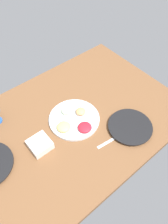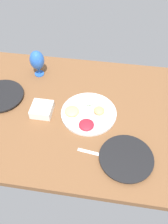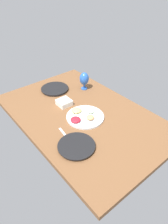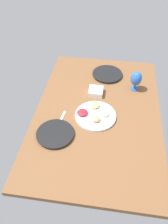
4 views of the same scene
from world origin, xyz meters
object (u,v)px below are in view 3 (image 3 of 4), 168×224
dinner_plate_right (76,146)px  hurricane_glass_blue (84,79)px  fruit_platter (84,116)px  square_bowl_white (64,102)px  dinner_plate_left (55,89)px

dinner_plate_right → hurricane_glass_blue: size_ratio=1.49×
dinner_plate_right → fruit_platter: size_ratio=0.85×
fruit_platter → square_bowl_white: same height
dinner_plate_left → dinner_plate_right: (82.16, -33.70, -0.05)cm
square_bowl_white → fruit_platter: bearing=4.6°
fruit_platter → square_bowl_white: bearing=-175.4°
dinner_plate_left → dinner_plate_right: bearing=-22.3°
dinner_plate_left → hurricane_glass_blue: size_ratio=1.53×
fruit_platter → dinner_plate_left: bearing=174.0°
hurricane_glass_blue → square_bowl_white: bearing=-71.4°
dinner_plate_left → hurricane_glass_blue: (18.25, 26.40, 10.57)cm
dinner_plate_right → square_bowl_white: 58.07cm
square_bowl_white → dinner_plate_right: bearing=-25.9°
dinner_plate_left → dinner_plate_right: dinner_plate_left is taller
fruit_platter → hurricane_glass_blue: (-39.56, 32.52, 10.28)cm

